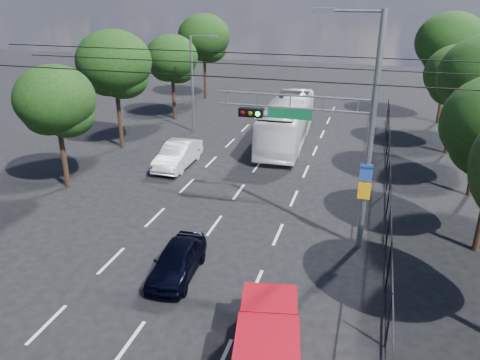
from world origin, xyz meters
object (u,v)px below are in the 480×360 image
at_px(navy_hatchback, 177,261).
at_px(white_bus, 287,122).
at_px(signal_mast, 340,124).
at_px(red_pickup, 268,343).
at_px(white_van, 178,155).

distance_m(navy_hatchback, white_bus, 17.46).
xyz_separation_m(signal_mast, navy_hatchback, (-5.30, -4.18, -4.61)).
relative_size(red_pickup, navy_hatchback, 1.33).
xyz_separation_m(signal_mast, white_van, (-9.95, 6.73, -4.49)).
distance_m(white_bus, white_van, 8.53).
height_order(white_bus, white_van, white_bus).
relative_size(red_pickup, white_bus, 0.45).
height_order(signal_mast, white_bus, signal_mast).
relative_size(signal_mast, white_van, 2.09).
bearing_deg(signal_mast, red_pickup, -96.86).
bearing_deg(white_bus, navy_hatchback, -94.95).
relative_size(signal_mast, red_pickup, 1.91).
xyz_separation_m(red_pickup, white_van, (-9.00, 14.58, -0.19)).
bearing_deg(white_van, red_pickup, -58.62).
distance_m(signal_mast, navy_hatchback, 8.17).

